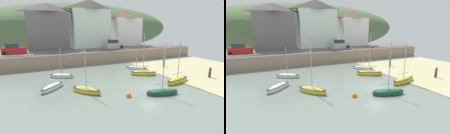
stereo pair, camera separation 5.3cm
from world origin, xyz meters
The scene contains 17 objects.
quay_seawall centered at (0.00, 17.50, 1.36)m, with size 48.00×9.40×2.40m.
hillside_backdrop centered at (5.58, 55.20, 6.57)m, with size 80.00×44.00×18.76m.
waterfront_building_left centered at (-9.08, 25.20, 7.47)m, with size 9.05×4.79×9.99m.
waterfront_building_centre centered at (0.67, 25.20, 8.10)m, with size 9.29×5.19×11.23m.
waterfront_building_right centered at (10.60, 25.20, 7.07)m, with size 7.50×5.61×9.18m.
sailboat_far_left centered at (-9.30, 9.22, 0.26)m, with size 3.71×2.81×4.76m.
fishing_boat_green centered at (-0.23, -2.38, 0.28)m, with size 3.97×2.18×6.07m.
sailboat_nearest_shore centered at (4.45, -0.01, 0.32)m, with size 4.61×1.96×5.78m.
sailboat_tall_mast centered at (2.54, 5.22, 0.32)m, with size 4.17×3.08×6.73m.
sailboat_white_hull centered at (3.60, 8.75, 0.23)m, with size 3.49×3.58×3.85m.
rowboat_small_beached centered at (-11.20, 4.55, 0.27)m, with size 3.50×3.34×0.87m.
motorboat_with_cabin centered at (-7.82, 1.71, 0.32)m, with size 3.23×3.58×6.82m.
parked_car_near_slipway centered at (-15.88, 20.70, 3.20)m, with size 4.25×2.10×1.95m.
parked_car_by_wall centered at (4.94, 20.70, 3.20)m, with size 4.22×2.02×1.95m.
person_on_slipway centered at (9.11, 7.97, 0.98)m, with size 0.34×0.34×1.62m.
person_near_water centered at (10.43, -0.38, 0.98)m, with size 0.34×0.34×1.62m.
mooring_buoy centered at (-4.01, -1.38, 0.17)m, with size 0.57×0.57×0.57m.
Camera 1 is at (-13.32, -16.82, 7.57)m, focal length 28.26 mm.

